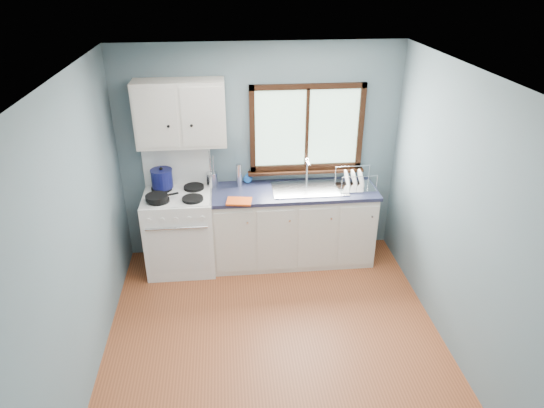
{
  "coord_description": "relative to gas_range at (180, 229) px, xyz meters",
  "views": [
    {
      "loc": [
        -0.38,
        -3.44,
        3.25
      ],
      "look_at": [
        0.05,
        0.9,
        1.05
      ],
      "focal_mm": 32.0,
      "sensor_mm": 36.0,
      "label": 1
    }
  ],
  "objects": [
    {
      "name": "gas_range",
      "position": [
        0.0,
        0.0,
        0.0
      ],
      "size": [
        0.76,
        0.69,
        1.36
      ],
      "color": "white",
      "rests_on": "floor"
    },
    {
      "name": "sink",
      "position": [
        1.49,
        0.02,
        0.37
      ],
      "size": [
        0.84,
        0.46,
        0.44
      ],
      "color": "silver",
      "rests_on": "countertop"
    },
    {
      "name": "stockpot",
      "position": [
        -0.17,
        0.15,
        0.57
      ],
      "size": [
        0.28,
        0.28,
        0.24
      ],
      "rotation": [
        0.0,
        0.0,
        0.17
      ],
      "color": "#0F124A",
      "rests_on": "gas_range"
    },
    {
      "name": "wall_left",
      "position": [
        -0.66,
        -1.47,
        0.76
      ],
      "size": [
        0.02,
        3.6,
        2.5
      ],
      "primitive_type": "cube",
      "color": "slate",
      "rests_on": "ground"
    },
    {
      "name": "wall_back",
      "position": [
        0.95,
        0.34,
        0.76
      ],
      "size": [
        3.2,
        0.02,
        2.5
      ],
      "primitive_type": "cube",
      "color": "slate",
      "rests_on": "ground"
    },
    {
      "name": "dish_rack",
      "position": [
        2.01,
        0.01,
        0.48
      ],
      "size": [
        0.42,
        0.32,
        0.22
      ],
      "rotation": [
        0.0,
        0.0,
        0.01
      ],
      "color": "silver",
      "rests_on": "countertop"
    },
    {
      "name": "floor",
      "position": [
        0.95,
        -1.47,
        -0.5
      ],
      "size": [
        3.2,
        3.6,
        0.02
      ],
      "primitive_type": "cube",
      "color": "#9B4E2A",
      "rests_on": "ground"
    },
    {
      "name": "countertop",
      "position": [
        1.31,
        0.02,
        0.41
      ],
      "size": [
        1.89,
        0.64,
        0.04
      ],
      "primitive_type": "cube",
      "color": "#191C33",
      "rests_on": "base_cabinets"
    },
    {
      "name": "base_cabinets",
      "position": [
        1.31,
        0.02,
        -0.08
      ],
      "size": [
        1.85,
        0.6,
        0.88
      ],
      "color": "silver",
      "rests_on": "floor"
    },
    {
      "name": "thermos",
      "position": [
        0.7,
        0.18,
        0.56
      ],
      "size": [
        0.07,
        0.07,
        0.27
      ],
      "primitive_type": "cylinder",
      "rotation": [
        0.0,
        0.0,
        0.1
      ],
      "color": "silver",
      "rests_on": "countertop"
    },
    {
      "name": "soap_bottle",
      "position": [
        0.79,
        0.23,
        0.55
      ],
      "size": [
        0.12,
        0.12,
        0.25
      ],
      "primitive_type": "imported",
      "rotation": [
        0.0,
        0.0,
        -0.25
      ],
      "color": "blue",
      "rests_on": "countertop"
    },
    {
      "name": "utensil_crock",
      "position": [
        0.39,
        0.21,
        0.51
      ],
      "size": [
        0.17,
        0.17,
        0.42
      ],
      "rotation": [
        0.0,
        0.0,
        -0.28
      ],
      "color": "silver",
      "rests_on": "countertop"
    },
    {
      "name": "skillet",
      "position": [
        -0.2,
        -0.16,
        0.49
      ],
      "size": [
        0.38,
        0.31,
        0.05
      ],
      "rotation": [
        0.0,
        0.0,
        0.38
      ],
      "color": "black",
      "rests_on": "gas_range"
    },
    {
      "name": "wall_right",
      "position": [
        2.56,
        -1.47,
        0.76
      ],
      "size": [
        0.02,
        3.6,
        2.5
      ],
      "primitive_type": "cube",
      "color": "slate",
      "rests_on": "ground"
    },
    {
      "name": "window",
      "position": [
        1.48,
        0.3,
        0.98
      ],
      "size": [
        1.36,
        0.1,
        1.03
      ],
      "color": "#9EC6A8",
      "rests_on": "wall_back"
    },
    {
      "name": "upper_cabinets",
      "position": [
        0.1,
        0.15,
        1.31
      ],
      "size": [
        0.95,
        0.35,
        0.7
      ],
      "color": "silver",
      "rests_on": "wall_back"
    },
    {
      "name": "ceiling",
      "position": [
        0.95,
        -1.47,
        2.02
      ],
      "size": [
        3.2,
        3.6,
        0.02
      ],
      "primitive_type": "cube",
      "color": "white",
      "rests_on": "wall_back"
    },
    {
      "name": "dish_towel",
      "position": [
        0.68,
        -0.24,
        0.44
      ],
      "size": [
        0.29,
        0.23,
        0.02
      ],
      "primitive_type": "cube",
      "rotation": [
        0.0,
        0.0,
        -0.15
      ],
      "color": "#CC4A15",
      "rests_on": "countertop"
    }
  ]
}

